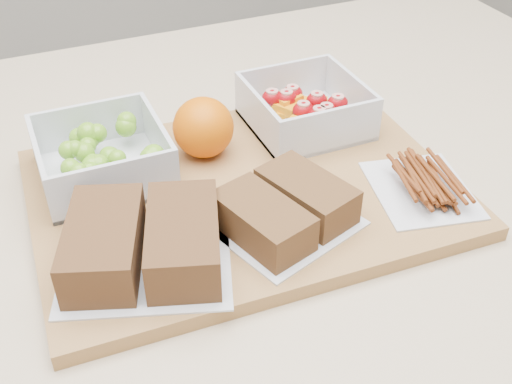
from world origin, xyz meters
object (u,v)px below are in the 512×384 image
orange (203,127)px  sandwich_bag_center (285,209)px  pretzel_bag (423,181)px  sandwich_bag_left (144,242)px  fruit_container (305,110)px  cutting_board (244,193)px  grape_container (103,156)px

orange → sandwich_bag_center: orange is taller
pretzel_bag → sandwich_bag_left: bearing=178.2°
fruit_container → sandwich_bag_left: bearing=-147.0°
cutting_board → pretzel_bag: (0.16, -0.08, 0.02)m
pretzel_bag → grape_container: bearing=151.7°
orange → pretzel_bag: (0.18, -0.15, -0.02)m
sandwich_bag_left → cutting_board: bearing=29.3°
grape_container → sandwich_bag_center: size_ratio=0.84×
orange → sandwich_bag_center: bearing=-78.9°
cutting_board → sandwich_bag_center: size_ratio=2.79×
grape_container → sandwich_bag_left: 0.14m
grape_container → sandwich_bag_center: 0.20m
fruit_container → sandwich_bag_left: fruit_container is taller
fruit_container → orange: 0.13m
orange → pretzel_bag: size_ratio=0.50×
sandwich_bag_left → pretzel_bag: sandwich_bag_left is taller
grape_container → sandwich_bag_center: bearing=-47.2°
grape_container → fruit_container: 0.23m
orange → fruit_container: bearing=3.8°
orange → grape_container: bearing=178.4°
sandwich_bag_center → grape_container: bearing=132.8°
cutting_board → sandwich_bag_center: sandwich_bag_center is taller
grape_container → sandwich_bag_left: (0.00, -0.14, -0.00)m
fruit_container → sandwich_bag_center: (-0.10, -0.15, -0.00)m
sandwich_bag_left → sandwich_bag_center: size_ratio=1.20×
fruit_container → pretzel_bag: bearing=-72.1°
grape_container → pretzel_bag: bearing=-28.3°
cutting_board → grape_container: size_ratio=3.33×
cutting_board → orange: orange is taller
sandwich_bag_center → pretzel_bag: size_ratio=1.15×
grape_container → fruit_container: (0.23, 0.01, -0.00)m
cutting_board → grape_container: (-0.12, 0.08, 0.03)m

